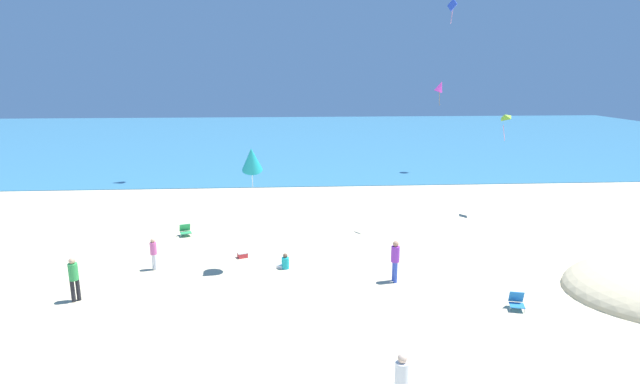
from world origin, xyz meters
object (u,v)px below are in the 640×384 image
(kite_magenta, at_px, (440,87))
(kite_teal, at_px, (252,159))
(kite_blue, at_px, (452,6))
(kite_lime, at_px, (504,117))
(beach_chair_far_right, at_px, (185,230))
(person_2, at_px, (401,381))
(cooler_box, at_px, (243,255))
(person_0, at_px, (74,276))
(beach_chair_far_left, at_px, (517,301))
(person_3, at_px, (154,252))
(person_4, at_px, (285,263))
(person_1, at_px, (395,258))

(kite_magenta, height_order, kite_teal, kite_magenta)
(kite_blue, relative_size, kite_lime, 0.75)
(beach_chair_far_right, bearing_deg, person_2, 9.81)
(person_2, distance_m, kite_magenta, 33.02)
(beach_chair_far_right, xyz_separation_m, kite_blue, (13.73, 0.78, 11.23))
(kite_magenta, bearing_deg, cooler_box, -127.14)
(cooler_box, relative_size, person_0, 0.31)
(beach_chair_far_left, height_order, person_2, person_2)
(person_3, height_order, person_4, person_3)
(beach_chair_far_left, distance_m, person_0, 16.15)
(cooler_box, relative_size, kite_teal, 0.29)
(kite_blue, bearing_deg, kite_teal, -149.95)
(cooler_box, distance_m, kite_magenta, 25.50)
(person_2, bearing_deg, beach_chair_far_right, -117.90)
(person_2, relative_size, kite_blue, 1.43)
(person_0, xyz_separation_m, person_1, (12.18, 0.97, 0.02))
(kite_blue, bearing_deg, person_4, -146.70)
(kite_teal, bearing_deg, beach_chair_far_left, -24.28)
(kite_teal, relative_size, kite_lime, 1.11)
(cooler_box, bearing_deg, kite_magenta, 52.86)
(cooler_box, height_order, kite_magenta, kite_magenta)
(person_0, bearing_deg, kite_blue, 77.60)
(beach_chair_far_left, relative_size, kite_lime, 0.42)
(person_0, relative_size, kite_teal, 0.94)
(kite_lime, bearing_deg, beach_chair_far_right, -170.31)
(person_3, xyz_separation_m, kite_lime, (18.35, 7.65, 4.98))
(beach_chair_far_left, bearing_deg, kite_magenta, -174.98)
(person_1, height_order, person_4, person_1)
(beach_chair_far_right, bearing_deg, kite_blue, 74.48)
(person_1, relative_size, person_2, 0.99)
(person_1, xyz_separation_m, person_4, (-4.46, 1.71, -0.74))
(cooler_box, height_order, kite_blue, kite_blue)
(cooler_box, height_order, person_0, person_0)
(person_1, relative_size, kite_lime, 1.07)
(kite_lime, bearing_deg, person_0, -152.65)
(person_2, relative_size, kite_magenta, 0.84)
(person_4, bearing_deg, beach_chair_far_right, -18.21)
(person_4, distance_m, kite_lime, 15.99)
(kite_teal, bearing_deg, person_0, -157.91)
(cooler_box, bearing_deg, kite_lime, 23.75)
(beach_chair_far_right, height_order, person_3, person_3)
(kite_teal, bearing_deg, kite_lime, 29.62)
(person_2, height_order, kite_magenta, kite_magenta)
(person_3, xyz_separation_m, kite_blue, (14.16, 5.37, 10.73))
(beach_chair_far_right, xyz_separation_m, person_3, (-0.43, -4.60, 0.51))
(beach_chair_far_right, relative_size, person_1, 0.43)
(kite_blue, bearing_deg, kite_magenta, 74.35)
(beach_chair_far_left, relative_size, beach_chair_far_right, 0.92)
(person_3, relative_size, kite_teal, 0.78)
(kite_magenta, bearing_deg, kite_teal, -123.88)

